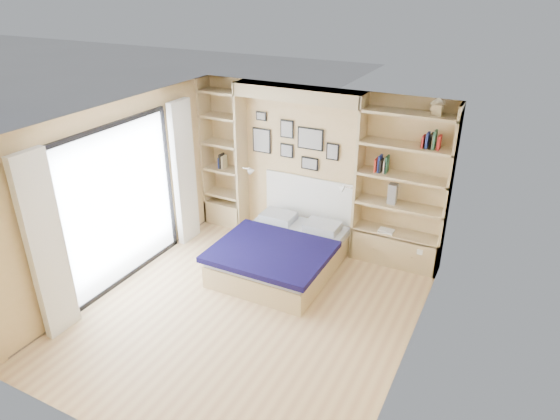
% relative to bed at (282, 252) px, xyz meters
% --- Properties ---
extents(ground, '(4.50, 4.50, 0.00)m').
position_rel_bed_xyz_m(ground, '(0.10, -1.17, -0.26)').
color(ground, '#DAB882').
rests_on(ground, ground).
extents(room_shell, '(4.50, 4.50, 4.50)m').
position_rel_bed_xyz_m(room_shell, '(-0.28, 0.35, 0.81)').
color(room_shell, '#D8B37D').
rests_on(room_shell, ground).
extents(bed, '(1.61, 2.07, 1.07)m').
position_rel_bed_xyz_m(bed, '(0.00, 0.00, 0.00)').
color(bed, '#CFB583').
rests_on(bed, ground).
extents(photo_gallery, '(1.48, 0.02, 0.82)m').
position_rel_bed_xyz_m(photo_gallery, '(-0.35, 1.05, 1.34)').
color(photo_gallery, black).
rests_on(photo_gallery, ground).
extents(reading_lamps, '(1.92, 0.12, 0.15)m').
position_rel_bed_xyz_m(reading_lamps, '(-0.20, 0.83, 0.84)').
color(reading_lamps, silver).
rests_on(reading_lamps, ground).
extents(shelf_decor, '(3.50, 0.23, 2.03)m').
position_rel_bed_xyz_m(shelf_decor, '(1.15, 0.90, 1.42)').
color(shelf_decor, '#B42716').
rests_on(shelf_decor, ground).
extents(deck, '(3.20, 4.00, 0.05)m').
position_rel_bed_xyz_m(deck, '(-3.50, -1.17, -0.26)').
color(deck, '#726454').
rests_on(deck, ground).
extents(deck_chair, '(0.56, 0.88, 0.85)m').
position_rel_bed_xyz_m(deck_chair, '(-3.39, -0.43, 0.14)').
color(deck_chair, tan).
rests_on(deck_chair, ground).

